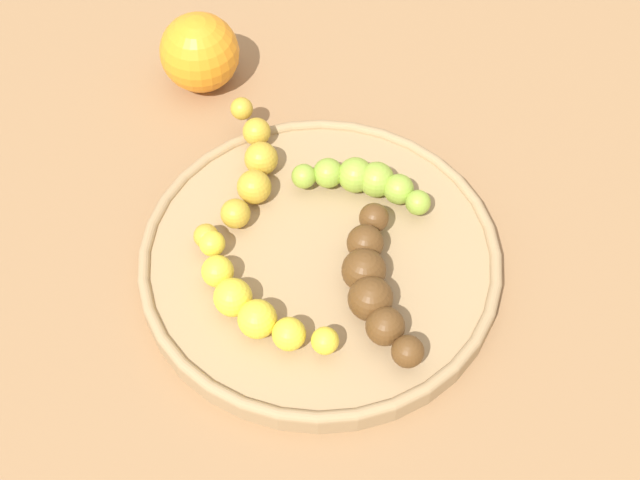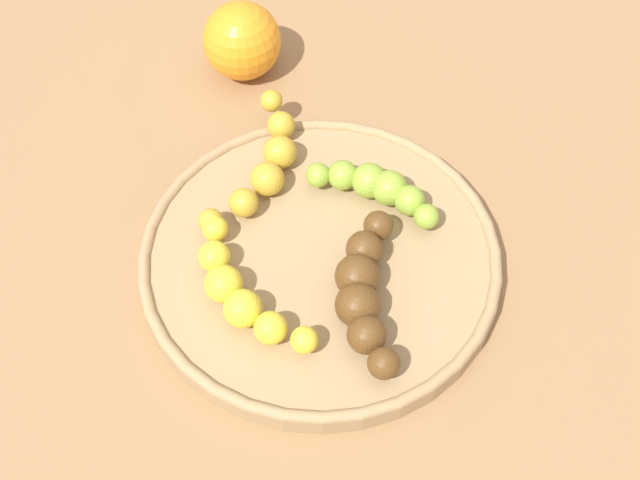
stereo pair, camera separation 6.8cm
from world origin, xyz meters
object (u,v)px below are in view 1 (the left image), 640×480
at_px(banana_yellow, 251,303).
at_px(orange_fruit, 200,52).
at_px(banana_green, 363,180).
at_px(banana_overripe, 374,283).
at_px(banana_spotted, 248,171).
at_px(fruit_bowl, 320,258).

distance_m(banana_yellow, orange_fruit, 0.28).
bearing_deg(banana_green, banana_overripe, -160.87).
height_order(banana_overripe, banana_spotted, banana_overripe).
xyz_separation_m(banana_overripe, orange_fruit, (0.18, 0.25, 0.00)).
height_order(fruit_bowl, banana_green, banana_green).
height_order(banana_overripe, orange_fruit, orange_fruit).
bearing_deg(orange_fruit, banana_green, -112.50).
bearing_deg(fruit_bowl, banana_yellow, 160.19).
xyz_separation_m(fruit_bowl, banana_overripe, (-0.02, -0.05, 0.02)).
bearing_deg(fruit_bowl, banana_green, -6.48).
distance_m(fruit_bowl, banana_yellow, 0.08).
distance_m(banana_overripe, banana_spotted, 0.15).
xyz_separation_m(fruit_bowl, banana_green, (0.07, -0.01, 0.02)).
xyz_separation_m(fruit_bowl, orange_fruit, (0.16, 0.19, 0.03)).
xyz_separation_m(banana_spotted, orange_fruit, (0.11, 0.11, 0.00)).
distance_m(fruit_bowl, banana_green, 0.08).
height_order(fruit_bowl, orange_fruit, orange_fruit).
height_order(banana_spotted, banana_yellow, same).
bearing_deg(banana_yellow, fruit_bowl, -178.49).
height_order(fruit_bowl, banana_overripe, banana_overripe).
relative_size(banana_spotted, banana_yellow, 1.15).
bearing_deg(banana_yellow, banana_overripe, 144.18).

